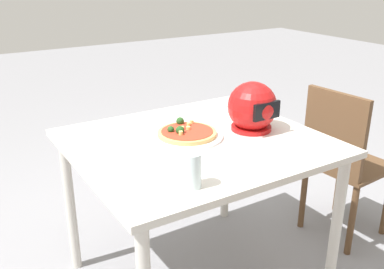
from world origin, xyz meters
name	(u,v)px	position (x,y,z in m)	size (l,w,h in m)	color
dining_table	(197,158)	(0.00, 0.00, 0.69)	(1.09, 0.98, 0.78)	beige
pizza_plate	(187,136)	(0.02, -0.05, 0.78)	(0.33, 0.33, 0.01)	white
pizza	(186,132)	(0.02, -0.05, 0.80)	(0.27, 0.27, 0.05)	tan
motorcycle_helmet	(252,108)	(-0.29, 0.03, 0.89)	(0.23, 0.23, 0.23)	#B21414
drinking_glass	(192,170)	(0.26, 0.37, 0.84)	(0.07, 0.07, 0.13)	silver
chair_side	(341,158)	(-0.91, 0.08, 0.51)	(0.43, 0.43, 0.90)	brown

